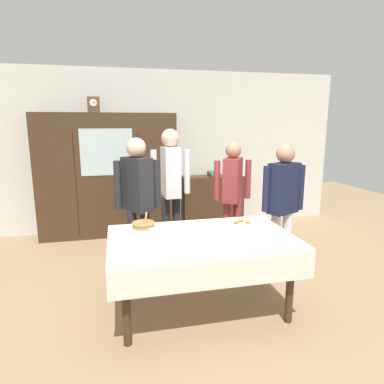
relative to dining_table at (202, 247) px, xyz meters
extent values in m
plane|color=#997A56|center=(0.00, 0.24, -0.67)|extent=(12.00, 12.00, 0.00)
cube|color=silver|center=(0.00, 2.89, 0.68)|extent=(6.40, 0.10, 2.70)
cylinder|color=#3D2819|center=(-0.74, -0.37, -0.30)|extent=(0.07, 0.07, 0.73)
cylinder|color=#3D2819|center=(0.74, -0.37, -0.30)|extent=(0.07, 0.07, 0.73)
cylinder|color=#3D2819|center=(-0.74, 0.44, -0.30)|extent=(0.07, 0.07, 0.73)
cylinder|color=#3D2819|center=(0.74, 0.44, -0.30)|extent=(0.07, 0.07, 0.73)
cube|color=silver|center=(0.00, 0.04, 0.08)|extent=(1.75, 1.09, 0.03)
cube|color=silver|center=(0.00, -0.51, -0.05)|extent=(1.75, 0.01, 0.24)
cube|color=#3D2819|center=(-0.90, 2.59, 0.32)|extent=(2.18, 0.45, 1.98)
cube|color=silver|center=(-0.90, 2.36, 0.72)|extent=(0.79, 0.01, 0.71)
cube|color=black|center=(-1.38, 2.36, 0.23)|extent=(0.01, 0.01, 1.58)
cube|color=black|center=(-0.42, 2.36, 0.23)|extent=(0.01, 0.01, 1.58)
cube|color=brown|center=(-1.07, 2.59, 1.43)|extent=(0.18, 0.10, 0.24)
cylinder|color=white|center=(-1.07, 2.54, 1.46)|extent=(0.11, 0.01, 0.11)
cube|color=black|center=(-1.07, 2.53, 1.48)|extent=(0.00, 0.00, 0.04)
cube|color=black|center=(-1.05, 2.53, 1.46)|extent=(0.05, 0.00, 0.00)
cube|color=#3D2819|center=(0.88, 2.64, -0.21)|extent=(1.07, 0.35, 0.91)
cube|color=#99332D|center=(0.88, 2.64, 0.26)|extent=(0.15, 0.21, 0.03)
cube|color=#3D754C|center=(0.88, 2.64, 0.29)|extent=(0.16, 0.23, 0.03)
cube|color=#3D754C|center=(0.88, 2.64, 0.32)|extent=(0.17, 0.17, 0.04)
cylinder|color=white|center=(-0.02, 0.19, 0.10)|extent=(0.13, 0.13, 0.01)
cylinder|color=white|center=(-0.02, 0.19, 0.13)|extent=(0.08, 0.08, 0.05)
torus|color=white|center=(0.02, 0.19, 0.13)|extent=(0.04, 0.01, 0.04)
cylinder|color=white|center=(-0.72, 0.07, 0.10)|extent=(0.13, 0.13, 0.01)
cylinder|color=white|center=(-0.72, 0.07, 0.13)|extent=(0.08, 0.08, 0.05)
torus|color=white|center=(-0.68, 0.07, 0.13)|extent=(0.04, 0.01, 0.04)
cylinder|color=white|center=(-0.66, -0.25, 0.10)|extent=(0.13, 0.13, 0.01)
cylinder|color=white|center=(-0.66, -0.25, 0.13)|extent=(0.08, 0.08, 0.05)
torus|color=white|center=(-0.62, -0.25, 0.13)|extent=(0.04, 0.01, 0.04)
cylinder|color=white|center=(-0.45, 0.18, 0.10)|extent=(0.13, 0.13, 0.01)
cylinder|color=white|center=(-0.45, 0.18, 0.13)|extent=(0.08, 0.08, 0.05)
torus|color=white|center=(-0.41, 0.18, 0.13)|extent=(0.04, 0.01, 0.04)
cylinder|color=#47230F|center=(-0.45, 0.18, 0.15)|extent=(0.06, 0.06, 0.01)
cylinder|color=white|center=(-0.44, -0.24, 0.10)|extent=(0.13, 0.13, 0.01)
cylinder|color=white|center=(-0.44, -0.24, 0.13)|extent=(0.08, 0.08, 0.05)
torus|color=white|center=(-0.40, -0.24, 0.13)|extent=(0.04, 0.01, 0.04)
cylinder|color=#47230F|center=(-0.44, -0.24, 0.15)|extent=(0.06, 0.06, 0.01)
cylinder|color=#9E7542|center=(-0.52, 0.42, 0.12)|extent=(0.22, 0.22, 0.05)
torus|color=#9E7542|center=(-0.52, 0.42, 0.15)|extent=(0.24, 0.24, 0.02)
cylinder|color=tan|center=(-0.49, 0.41, 0.20)|extent=(0.04, 0.03, 0.12)
cylinder|color=tan|center=(-0.49, 0.42, 0.20)|extent=(0.02, 0.04, 0.12)
cylinder|color=tan|center=(-0.49, 0.44, 0.20)|extent=(0.04, 0.03, 0.12)
cylinder|color=white|center=(0.52, 0.30, 0.10)|extent=(0.28, 0.28, 0.01)
ellipsoid|color=#BC7F3D|center=(0.57, 0.29, 0.13)|extent=(0.07, 0.05, 0.04)
ellipsoid|color=#BC7F3D|center=(0.53, 0.36, 0.13)|extent=(0.07, 0.05, 0.04)
ellipsoid|color=#BC7F3D|center=(0.46, 0.31, 0.13)|extent=(0.07, 0.05, 0.04)
cube|color=silver|center=(0.23, 0.14, 0.10)|extent=(0.10, 0.01, 0.00)
ellipsoid|color=silver|center=(0.28, 0.14, 0.10)|extent=(0.03, 0.02, 0.01)
cube|color=silver|center=(-0.09, -0.11, 0.10)|extent=(0.10, 0.01, 0.00)
ellipsoid|color=silver|center=(-0.04, -0.11, 0.10)|extent=(0.03, 0.02, 0.01)
cylinder|color=silver|center=(1.05, 0.56, -0.27)|extent=(0.11, 0.11, 0.79)
cylinder|color=silver|center=(1.20, 0.56, -0.27)|extent=(0.11, 0.11, 0.79)
cube|color=#191E38|center=(1.12, 0.56, 0.41)|extent=(0.41, 0.33, 0.59)
sphere|color=tan|center=(1.12, 0.56, 0.81)|extent=(0.21, 0.21, 0.21)
cylinder|color=#191E38|center=(0.90, 0.56, 0.41)|extent=(0.08, 0.08, 0.53)
cylinder|color=#191E38|center=(1.34, 0.56, 0.41)|extent=(0.08, 0.08, 0.53)
cylinder|color=#232328|center=(-0.15, 1.38, -0.23)|extent=(0.11, 0.11, 0.87)
cylinder|color=#232328|center=(0.00, 1.38, -0.23)|extent=(0.11, 0.11, 0.87)
cube|color=silver|center=(-0.07, 1.38, 0.53)|extent=(0.22, 0.37, 0.65)
sphere|color=#DBB293|center=(-0.07, 1.38, 0.97)|extent=(0.23, 0.23, 0.23)
cylinder|color=silver|center=(-0.29, 1.38, 0.53)|extent=(0.08, 0.08, 0.59)
cylinder|color=silver|center=(0.15, 1.38, 0.53)|extent=(0.08, 0.08, 0.59)
cylinder|color=#933338|center=(0.68, 1.27, -0.27)|extent=(0.11, 0.11, 0.78)
cylinder|color=#933338|center=(0.83, 1.27, -0.27)|extent=(0.11, 0.11, 0.78)
cube|color=#933338|center=(0.75, 1.27, 0.41)|extent=(0.36, 0.41, 0.59)
sphere|color=tan|center=(0.75, 1.27, 0.81)|extent=(0.21, 0.21, 0.21)
cylinder|color=#933338|center=(0.53, 1.27, 0.41)|extent=(0.08, 0.08, 0.53)
cylinder|color=#933338|center=(0.97, 1.27, 0.41)|extent=(0.08, 0.08, 0.53)
cylinder|color=#232328|center=(-0.61, 0.90, -0.25)|extent=(0.11, 0.11, 0.82)
cylinder|color=#232328|center=(-0.46, 0.90, -0.25)|extent=(0.11, 0.11, 0.82)
cube|color=#232328|center=(-0.54, 0.90, 0.47)|extent=(0.36, 0.41, 0.62)
sphere|color=#DBB293|center=(-0.54, 0.90, 0.89)|extent=(0.22, 0.22, 0.22)
cylinder|color=#232328|center=(-0.76, 0.90, 0.47)|extent=(0.08, 0.08, 0.56)
cylinder|color=#232328|center=(-0.32, 0.90, 0.47)|extent=(0.08, 0.08, 0.56)
camera|label=1|loc=(-0.76, -2.89, 1.15)|focal=31.00mm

